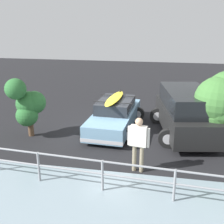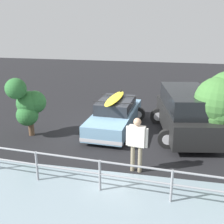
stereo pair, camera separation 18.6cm
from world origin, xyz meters
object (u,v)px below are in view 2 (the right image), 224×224
at_px(suv_car, 186,113).
at_px(person_bystander, 137,140).
at_px(sedan_car, 115,115).
at_px(bush_near_right, 222,104).
at_px(bush_near_left, 28,103).

height_order(suv_car, person_bystander, suv_car).
bearing_deg(sedan_car, suv_car, 177.97).
relative_size(suv_car, person_bystander, 2.66).
relative_size(sedan_car, bush_near_right, 1.57).
height_order(suv_car, bush_near_left, bush_near_left).
bearing_deg(bush_near_right, bush_near_left, 4.43).
bearing_deg(sedan_car, bush_near_right, 166.68).
xyz_separation_m(person_bystander, bush_near_right, (-2.76, -2.54, 0.56)).
bearing_deg(sedan_car, bush_near_left, 25.61).
relative_size(suv_car, bush_near_left, 1.90).
bearing_deg(bush_near_right, sedan_car, -13.32).
bearing_deg(person_bystander, bush_near_right, -137.32).
relative_size(sedan_car, bush_near_left, 1.80).
height_order(person_bystander, bush_near_left, bush_near_left).
xyz_separation_m(bush_near_left, bush_near_right, (-7.36, -0.57, 0.24)).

